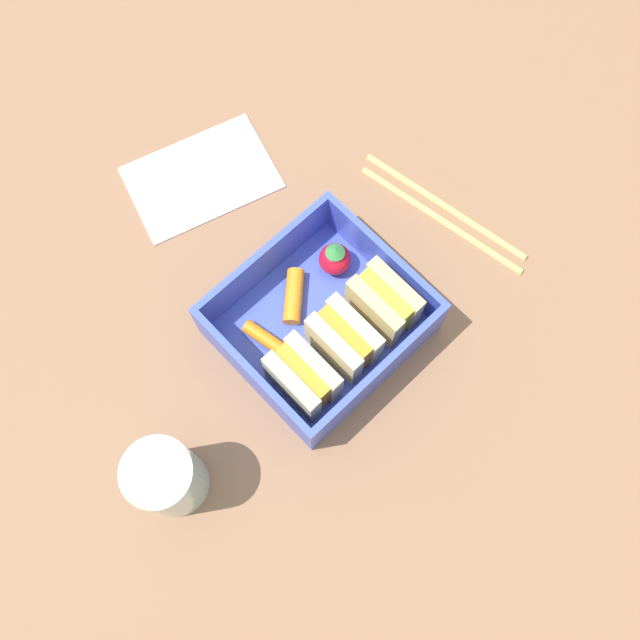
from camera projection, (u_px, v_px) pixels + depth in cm
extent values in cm
cube|color=#8B6348|center=(320.00, 333.00, 65.50)|extent=(120.00, 120.00, 2.00)
cube|color=blue|center=(320.00, 327.00, 63.98)|extent=(16.08, 14.78, 1.20)
cube|color=blue|center=(378.00, 375.00, 59.52)|extent=(16.08, 0.60, 4.78)
cube|color=blue|center=(265.00, 262.00, 62.77)|extent=(16.08, 0.60, 4.78)
cube|color=blue|center=(383.00, 259.00, 62.83)|extent=(0.60, 13.58, 4.78)
cube|color=blue|center=(253.00, 377.00, 59.45)|extent=(0.60, 13.58, 4.78)
cube|color=#D8C07B|center=(393.00, 294.00, 61.60)|extent=(1.23, 5.84, 5.17)
cube|color=yellow|center=(383.00, 303.00, 61.33)|extent=(1.23, 5.37, 4.75)
cube|color=#D8C07B|center=(373.00, 312.00, 61.06)|extent=(1.23, 5.84, 5.17)
cube|color=beige|center=(354.00, 330.00, 60.56)|extent=(1.23, 5.84, 5.17)
cube|color=orange|center=(344.00, 340.00, 60.29)|extent=(1.23, 5.37, 4.75)
cube|color=beige|center=(333.00, 349.00, 60.02)|extent=(1.23, 5.84, 5.17)
cube|color=beige|center=(314.00, 367.00, 59.52)|extent=(1.23, 5.84, 5.17)
cube|color=orange|center=(303.00, 377.00, 59.25)|extent=(1.23, 5.37, 4.75)
cube|color=beige|center=(292.00, 387.00, 58.98)|extent=(1.23, 5.84, 5.17)
sphere|color=red|center=(335.00, 259.00, 63.86)|extent=(2.91, 2.91, 2.91)
cone|color=#348341|center=(335.00, 251.00, 62.19)|extent=(1.75, 1.75, 0.60)
cylinder|color=orange|center=(293.00, 296.00, 63.44)|extent=(4.72, 4.49, 1.57)
cylinder|color=orange|center=(263.00, 337.00, 62.41)|extent=(1.96, 3.92, 1.25)
cylinder|color=tan|center=(446.00, 205.00, 68.16)|extent=(3.70, 18.03, 0.70)
cylinder|color=tan|center=(437.00, 215.00, 67.80)|extent=(3.70, 18.03, 0.70)
cylinder|color=silver|center=(167.00, 478.00, 56.16)|extent=(5.54, 5.54, 8.54)
cube|color=silver|center=(201.00, 177.00, 69.27)|extent=(15.90, 12.83, 0.40)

